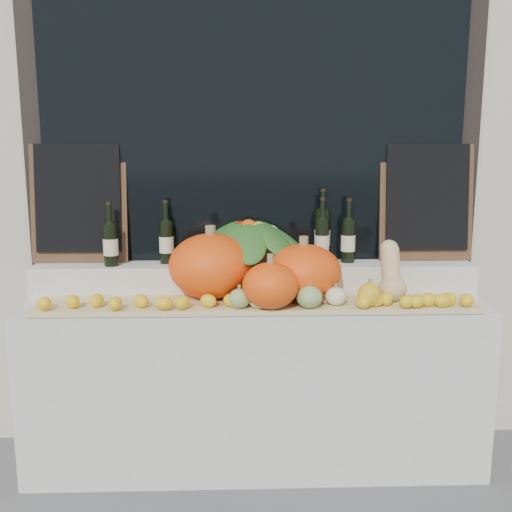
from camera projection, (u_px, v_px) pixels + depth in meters
storefront_facade at (252, 42)px, 3.34m from camera, size 7.00×0.94×4.50m
display_sill at (256, 382)px, 2.97m from camera, size 2.30×0.55×0.88m
rear_tier at (255, 278)px, 3.02m from camera, size 2.30×0.25×0.16m
straw_bedding at (256, 304)px, 2.76m from camera, size 2.10×0.32×0.02m
pumpkin_left at (211, 266)px, 2.81m from camera, size 0.53×0.53×0.32m
pumpkin_right at (303, 271)px, 2.80m from camera, size 0.45×0.45×0.27m
pumpkin_center at (270, 286)px, 2.62m from camera, size 0.33×0.33×0.22m
butternut_squash at (391, 275)px, 2.78m from camera, size 0.14×0.20×0.29m
decorative_gourds at (299, 296)px, 2.65m from camera, size 0.71×0.16×0.15m
lemon_heap at (257, 301)px, 2.64m from camera, size 2.20×0.16×0.06m
produce_bowl at (249, 242)px, 2.97m from camera, size 0.65×0.65×0.24m
wine_bottle_far_left at (111, 244)px, 2.92m from camera, size 0.08×0.08×0.33m
wine_bottle_near_left at (167, 242)px, 2.98m from camera, size 0.08×0.08×0.33m
wine_bottle_tall at (322, 235)px, 3.03m from camera, size 0.08×0.08×0.39m
wine_bottle_near_right at (322, 240)px, 2.98m from camera, size 0.08×0.08×0.35m
wine_bottle_far_right at (348, 240)px, 3.01m from camera, size 0.08×0.08×0.34m
chalkboard_left at (78, 201)px, 2.98m from camera, size 0.50×0.10×0.62m
chalkboard_right at (427, 200)px, 3.03m from camera, size 0.50×0.10×0.62m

